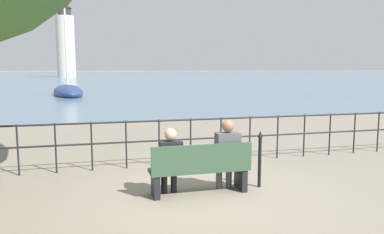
# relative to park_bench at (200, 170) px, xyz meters

# --- Properties ---
(ground_plane) EXTENTS (1000.00, 1000.00, 0.00)m
(ground_plane) POSITION_rel_park_bench_xyz_m (0.00, 0.06, -0.43)
(ground_plane) COLOR gray
(harbor_water) EXTENTS (600.00, 300.00, 0.01)m
(harbor_water) POSITION_rel_park_bench_xyz_m (0.00, 159.43, -0.43)
(harbor_water) COLOR slate
(harbor_water) RESTS_ON ground_plane
(park_bench) EXTENTS (1.74, 0.45, 0.90)m
(park_bench) POSITION_rel_park_bench_xyz_m (0.00, 0.00, 0.00)
(park_bench) COLOR #334C38
(park_bench) RESTS_ON ground_plane
(seated_person_left) EXTENTS (0.38, 0.35, 1.17)m
(seated_person_left) POSITION_rel_park_bench_xyz_m (-0.51, 0.08, 0.21)
(seated_person_left) COLOR black
(seated_person_left) RESTS_ON ground_plane
(seated_person_right) EXTENTS (0.42, 0.35, 1.27)m
(seated_person_right) POSITION_rel_park_bench_xyz_m (0.51, 0.07, 0.27)
(seated_person_right) COLOR #4C4C51
(seated_person_right) RESTS_ON ground_plane
(promenade_railing) EXTENTS (13.76, 0.04, 1.05)m
(promenade_railing) POSITION_rel_park_bench_xyz_m (0.00, 2.04, 0.26)
(promenade_railing) COLOR black
(promenade_railing) RESTS_ON ground_plane
(closed_umbrella) EXTENTS (0.09, 0.09, 1.05)m
(closed_umbrella) POSITION_rel_park_bench_xyz_m (1.15, 0.10, 0.15)
(closed_umbrella) COLOR black
(closed_umbrella) RESTS_ON ground_plane
(sailboat_0) EXTENTS (3.35, 7.86, 12.75)m
(sailboat_0) POSITION_rel_park_bench_xyz_m (-3.75, 26.43, -0.11)
(sailboat_0) COLOR navy
(sailboat_0) RESTS_ON ground_plane
(harbor_lighthouse) EXTENTS (4.84, 4.84, 19.72)m
(harbor_lighthouse) POSITION_rel_park_bench_xyz_m (-8.43, 101.21, 8.74)
(harbor_lighthouse) COLOR beige
(harbor_lighthouse) RESTS_ON ground_plane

